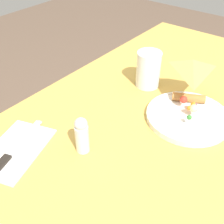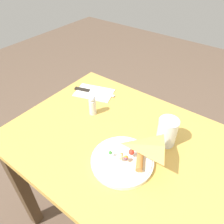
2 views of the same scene
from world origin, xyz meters
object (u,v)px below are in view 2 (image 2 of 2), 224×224
Objects in this scene: dining_table at (142,170)px; salt_shaker at (92,105)px; butter_knife at (92,91)px; plate_pizza at (122,159)px; milk_glass at (167,133)px; napkin_folded at (94,93)px.

dining_table is 0.35m from salt_shaker.
dining_table is 5.25× the size of butter_knife.
dining_table is at bearing 64.16° from plate_pizza.
butter_knife is (-0.38, 0.27, -0.01)m from plate_pizza.
milk_glass is 1.18× the size of salt_shaker.
salt_shaker reaches higher than butter_knife.
salt_shaker is at bearing 151.21° from plate_pizza.
butter_knife reaches higher than dining_table.
plate_pizza is at bearing -115.84° from dining_table.
milk_glass is at bearing -28.73° from butter_knife.
dining_table is at bearing -10.55° from salt_shaker.
milk_glass is (0.04, 0.09, 0.17)m from dining_table.
dining_table is 11.64× the size of salt_shaker.
napkin_folded is (-0.45, 0.09, -0.05)m from milk_glass.
dining_table is at bearing -24.26° from napkin_folded.
plate_pizza is 1.03× the size of napkin_folded.
salt_shaker is at bearing -51.30° from napkin_folded.
plate_pizza reaches higher than butter_knife.
napkin_folded reaches higher than dining_table.
dining_table is at bearing -41.22° from butter_knife.
milk_glass reaches higher than plate_pizza.
salt_shaker reaches higher than dining_table.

